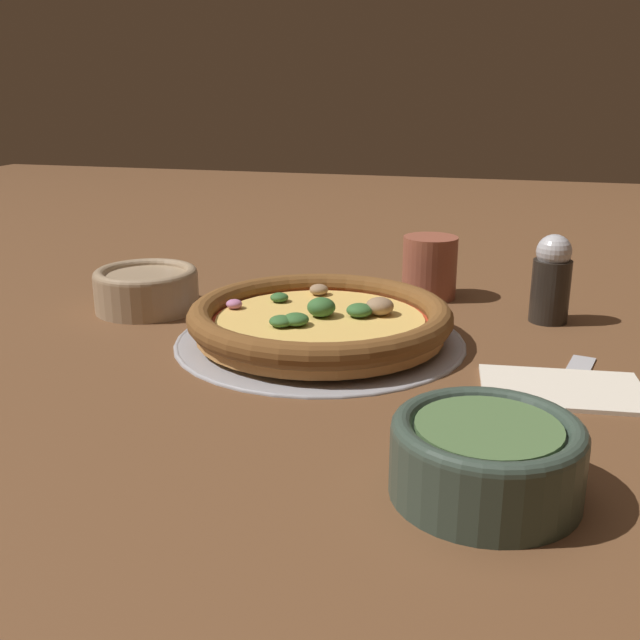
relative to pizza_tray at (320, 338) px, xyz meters
name	(u,v)px	position (x,y,z in m)	size (l,w,h in m)	color
ground_plane	(320,341)	(0.00, 0.00, 0.00)	(3.00, 3.00, 0.00)	brown
pizza_tray	(320,338)	(0.00, 0.00, 0.00)	(0.31, 0.31, 0.01)	#9E9EA3
pizza	(320,319)	(0.00, 0.00, 0.02)	(0.28, 0.28, 0.04)	#BC7F42
bowl_near	(146,288)	(-0.23, 0.06, 0.02)	(0.12, 0.12, 0.05)	#9E8466
bowl_far	(487,454)	(0.19, -0.27, 0.03)	(0.13, 0.13, 0.05)	#334238
drinking_cup	(430,267)	(0.09, 0.21, 0.04)	(0.07, 0.07, 0.08)	brown
napkin	(563,387)	(0.25, -0.07, 0.00)	(0.15, 0.11, 0.01)	beige
fork	(571,382)	(0.25, -0.05, 0.00)	(0.05, 0.18, 0.00)	#B7B7BC
pepper_shaker	(551,279)	(0.24, 0.14, 0.05)	(0.04, 0.04, 0.10)	black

